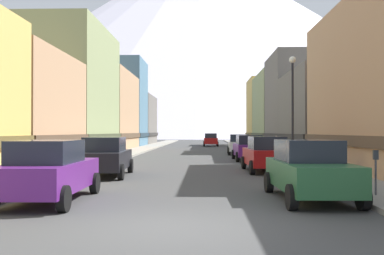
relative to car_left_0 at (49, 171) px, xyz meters
The scene contains 26 objects.
ground_plane 5.02m from the car_left_0, 39.68° to the right, with size 400.00×400.00×0.00m, color #3F3F3F.
sidewalk_left 31.95m from the car_left_0, 94.40° to the left, with size 2.50×100.00×0.15m, color gray.
sidewalk_right 33.41m from the car_left_0, 72.49° to the left, with size 2.50×100.00×0.15m, color gray.
storefront_left_2 25.06m from the car_left_0, 109.66° to the left, with size 9.51×11.56×10.65m.
storefront_left_3 36.55m from the car_left_0, 103.33° to the left, with size 9.69×12.32×8.64m.
storefront_left_4 47.01m from the car_left_0, 100.16° to the left, with size 9.39×8.21×11.76m.
storefront_left_5 57.07m from the car_left_0, 97.39° to the left, with size 7.56×12.12×7.79m.
storefront_right_2 27.01m from the car_left_0, 55.68° to the left, with size 8.03×10.62×6.87m.
storefront_right_3 35.33m from the car_left_0, 65.63° to the left, with size 6.69×8.88×9.85m.
storefront_right_4 45.38m from the car_left_0, 71.29° to the left, with size 6.72×11.94×9.35m.
storefront_right_5 55.29m from the car_left_0, 74.91° to the left, with size 6.42×8.20×9.98m.
car_left_0 is the anchor object (origin of this frame).
car_left_1 7.12m from the car_left_0, 89.98° to the left, with size 2.26×4.49×1.78m.
car_right_0 7.62m from the car_left_0, ahead, with size 2.17×4.45×1.78m.
car_right_1 12.17m from the car_left_0, 51.36° to the left, with size 2.17×4.45×1.78m.
car_right_2 19.52m from the car_left_0, 67.09° to the left, with size 2.13×4.43×1.78m.
car_right_3 27.03m from the car_left_0, 73.68° to the left, with size 2.21×4.47×1.78m.
car_driving_0 47.63m from the car_left_0, 83.49° to the left, with size 2.06×4.40×1.78m.
parking_meter_near 9.57m from the car_left_0, ahead, with size 0.14×0.10×1.33m.
trash_bin_right 12.11m from the car_left_0, 33.01° to the left, with size 0.59×0.59×0.98m.
potted_plant_0 13.92m from the car_left_0, 103.30° to the left, with size 0.62×0.62×0.87m.
potted_plant_1 16.12m from the car_left_0, 47.94° to the left, with size 0.71×0.71×0.99m.
potted_plant_2 19.23m from the car_left_0, 55.83° to the left, with size 0.50×0.50×0.90m.
pedestrian_0 23.37m from the car_left_0, 64.53° to the left, with size 0.36×0.36×1.55m.
streetlamp_right 14.29m from the car_left_0, 49.02° to the left, with size 0.36×0.36×5.86m.
mountain_backdrop 263.38m from the car_left_0, 89.48° to the left, with size 323.24×323.24×118.25m, color silver.
Camera 1 is at (0.67, -9.14, 2.03)m, focal length 40.27 mm.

